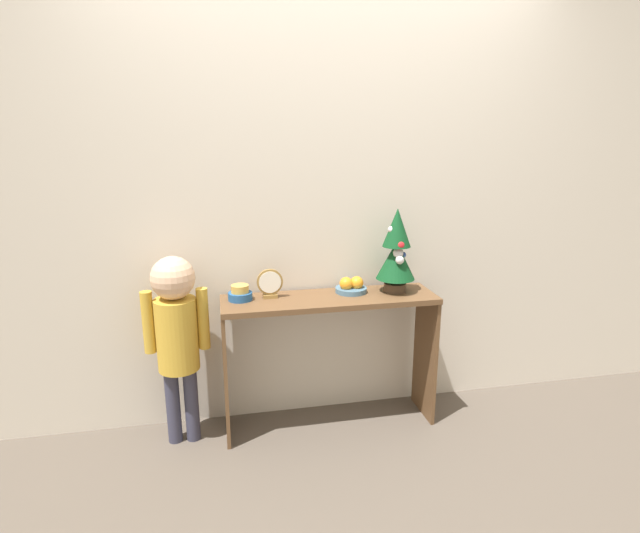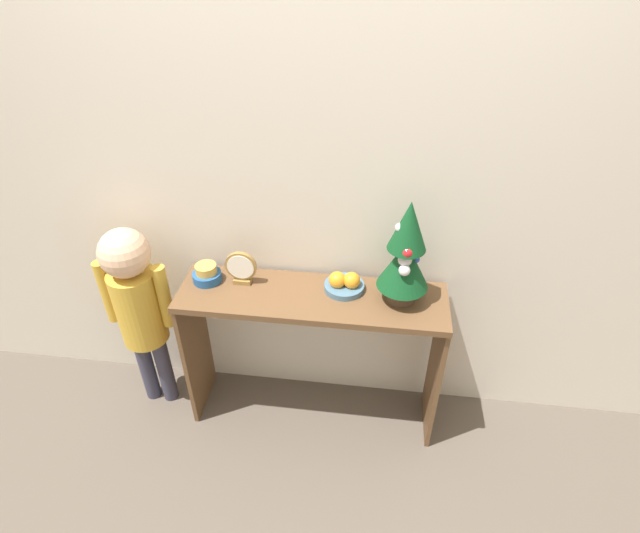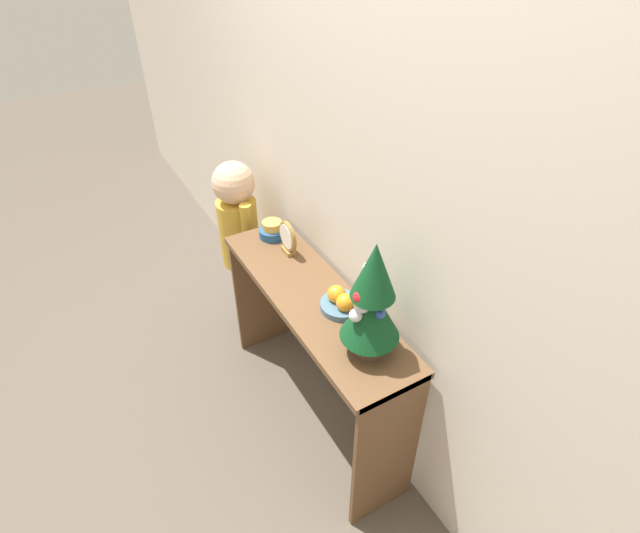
% 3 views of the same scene
% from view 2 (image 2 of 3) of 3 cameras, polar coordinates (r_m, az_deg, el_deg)
% --- Properties ---
extents(ground_plane, '(12.00, 12.00, 0.00)m').
position_cam_2_polar(ground_plane, '(2.59, -1.32, -18.79)').
color(ground_plane, brown).
extents(back_wall, '(7.00, 0.05, 2.50)m').
position_cam_2_polar(back_wall, '(2.06, -0.27, 11.10)').
color(back_wall, beige).
rests_on(back_wall, ground_plane).
extents(console_table, '(1.16, 0.33, 0.76)m').
position_cam_2_polar(console_table, '(2.26, -0.92, -6.78)').
color(console_table, brown).
rests_on(console_table, ground_plane).
extents(mini_tree, '(0.21, 0.21, 0.47)m').
position_cam_2_polar(mini_tree, '(2.01, 9.76, 1.45)').
color(mini_tree, '#4C3828').
rests_on(mini_tree, console_table).
extents(fruit_bowl, '(0.17, 0.17, 0.09)m').
position_cam_2_polar(fruit_bowl, '(2.16, 2.80, -1.94)').
color(fruit_bowl, '#476B84').
rests_on(fruit_bowl, console_table).
extents(singing_bowl, '(0.13, 0.13, 0.08)m').
position_cam_2_polar(singing_bowl, '(2.26, -12.82, -0.84)').
color(singing_bowl, '#235189').
rests_on(singing_bowl, console_table).
extents(desk_clock, '(0.14, 0.04, 0.16)m').
position_cam_2_polar(desk_clock, '(2.19, -9.01, -0.19)').
color(desk_clock, olive).
rests_on(desk_clock, console_table).
extents(child_figure, '(0.33, 0.22, 1.02)m').
position_cam_2_polar(child_figure, '(2.43, -20.19, -3.56)').
color(child_figure, '#38384C').
rests_on(child_figure, ground_plane).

